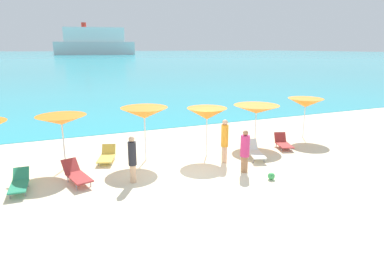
{
  "coord_description": "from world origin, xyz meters",
  "views": [
    {
      "loc": [
        -4.71,
        -11.07,
        4.77
      ],
      "look_at": [
        0.95,
        2.42,
        1.2
      ],
      "focal_mm": 30.97,
      "sensor_mm": 36.0,
      "label": 1
    }
  ],
  "objects_px": {
    "lounge_chair_3": "(19,182)",
    "cruise_ship": "(95,43)",
    "umbrella_4": "(256,109)",
    "lounge_chair_4": "(255,151)",
    "beachgoer_1": "(132,158)",
    "lounge_chair_1": "(76,174)",
    "beach_ball": "(271,176)",
    "umbrella_2": "(144,113)",
    "umbrella_5": "(306,103)",
    "lounge_chair_0": "(107,156)",
    "umbrella_3": "(207,114)",
    "beachgoer_2": "(245,150)",
    "lounge_chair_2": "(283,143)",
    "umbrella_1": "(61,120)",
    "beachgoer_0": "(225,140)"
  },
  "relations": [
    {
      "from": "lounge_chair_0",
      "to": "beach_ball",
      "type": "height_order",
      "value": "lounge_chair_0"
    },
    {
      "from": "umbrella_4",
      "to": "lounge_chair_0",
      "type": "relative_size",
      "value": 1.59
    },
    {
      "from": "beachgoer_2",
      "to": "beach_ball",
      "type": "xyz_separation_m",
      "value": [
        0.52,
        -1.06,
        -0.75
      ]
    },
    {
      "from": "beachgoer_2",
      "to": "umbrella_4",
      "type": "bearing_deg",
      "value": 131.88
    },
    {
      "from": "beachgoer_0",
      "to": "lounge_chair_1",
      "type": "bearing_deg",
      "value": 155.29
    },
    {
      "from": "umbrella_1",
      "to": "lounge_chair_4",
      "type": "bearing_deg",
      "value": -13.19
    },
    {
      "from": "beachgoer_2",
      "to": "beach_ball",
      "type": "distance_m",
      "value": 1.4
    },
    {
      "from": "lounge_chair_4",
      "to": "beach_ball",
      "type": "relative_size",
      "value": 6.61
    },
    {
      "from": "umbrella_5",
      "to": "lounge_chair_1",
      "type": "height_order",
      "value": "umbrella_5"
    },
    {
      "from": "umbrella_3",
      "to": "beachgoer_2",
      "type": "distance_m",
      "value": 2.65
    },
    {
      "from": "umbrella_4",
      "to": "umbrella_2",
      "type": "bearing_deg",
      "value": -177.42
    },
    {
      "from": "umbrella_4",
      "to": "lounge_chair_4",
      "type": "height_order",
      "value": "umbrella_4"
    },
    {
      "from": "umbrella_2",
      "to": "beachgoer_0",
      "type": "xyz_separation_m",
      "value": [
        3.0,
        -1.57,
        -1.08
      ]
    },
    {
      "from": "beachgoer_1",
      "to": "beachgoer_2",
      "type": "xyz_separation_m",
      "value": [
        4.26,
        -0.66,
        -0.05
      ]
    },
    {
      "from": "beachgoer_2",
      "to": "beachgoer_1",
      "type": "bearing_deg",
      "value": -107.82
    },
    {
      "from": "lounge_chair_2",
      "to": "beach_ball",
      "type": "relative_size",
      "value": 5.3
    },
    {
      "from": "umbrella_1",
      "to": "beach_ball",
      "type": "bearing_deg",
      "value": -30.95
    },
    {
      "from": "umbrella_1",
      "to": "umbrella_5",
      "type": "xyz_separation_m",
      "value": [
        12.03,
        -0.03,
        -0.08
      ]
    },
    {
      "from": "umbrella_2",
      "to": "umbrella_5",
      "type": "distance_m",
      "value": 8.79
    },
    {
      "from": "umbrella_5",
      "to": "beachgoer_1",
      "type": "relative_size",
      "value": 1.24
    },
    {
      "from": "umbrella_4",
      "to": "lounge_chair_1",
      "type": "xyz_separation_m",
      "value": [
        -8.67,
        -1.63,
        -1.48
      ]
    },
    {
      "from": "umbrella_1",
      "to": "beachgoer_0",
      "type": "distance_m",
      "value": 6.59
    },
    {
      "from": "umbrella_2",
      "to": "lounge_chair_2",
      "type": "height_order",
      "value": "umbrella_2"
    },
    {
      "from": "lounge_chair_2",
      "to": "beachgoer_2",
      "type": "height_order",
      "value": "beachgoer_2"
    },
    {
      "from": "lounge_chair_4",
      "to": "beachgoer_1",
      "type": "distance_m",
      "value": 5.67
    },
    {
      "from": "beachgoer_1",
      "to": "lounge_chair_0",
      "type": "bearing_deg",
      "value": -140.67
    },
    {
      "from": "lounge_chair_2",
      "to": "beachgoer_1",
      "type": "bearing_deg",
      "value": -152.21
    },
    {
      "from": "beachgoer_1",
      "to": "cruise_ship",
      "type": "bearing_deg",
      "value": -158.23
    },
    {
      "from": "umbrella_1",
      "to": "beachgoer_1",
      "type": "bearing_deg",
      "value": -48.3
    },
    {
      "from": "umbrella_2",
      "to": "beachgoer_2",
      "type": "bearing_deg",
      "value": -41.54
    },
    {
      "from": "umbrella_5",
      "to": "lounge_chair_2",
      "type": "distance_m",
      "value": 2.9
    },
    {
      "from": "lounge_chair_2",
      "to": "cruise_ship",
      "type": "bearing_deg",
      "value": 102.92
    },
    {
      "from": "umbrella_2",
      "to": "beachgoer_2",
      "type": "xyz_separation_m",
      "value": [
        3.21,
        -2.84,
        -1.21
      ]
    },
    {
      "from": "umbrella_3",
      "to": "beachgoer_1",
      "type": "bearing_deg",
      "value": -155.39
    },
    {
      "from": "umbrella_5",
      "to": "beachgoer_0",
      "type": "relative_size",
      "value": 1.15
    },
    {
      "from": "lounge_chair_1",
      "to": "beach_ball",
      "type": "bearing_deg",
      "value": -36.37
    },
    {
      "from": "beachgoer_1",
      "to": "lounge_chair_3",
      "type": "bearing_deg",
      "value": -73.8
    },
    {
      "from": "umbrella_1",
      "to": "lounge_chair_1",
      "type": "bearing_deg",
      "value": -79.47
    },
    {
      "from": "umbrella_4",
      "to": "lounge_chair_1",
      "type": "height_order",
      "value": "umbrella_4"
    },
    {
      "from": "umbrella_1",
      "to": "umbrella_5",
      "type": "relative_size",
      "value": 1.01
    },
    {
      "from": "lounge_chair_4",
      "to": "lounge_chair_1",
      "type": "bearing_deg",
      "value": -164.01
    },
    {
      "from": "umbrella_5",
      "to": "beach_ball",
      "type": "distance_m",
      "value": 6.78
    },
    {
      "from": "lounge_chair_4",
      "to": "beachgoer_2",
      "type": "xyz_separation_m",
      "value": [
        -1.34,
        -1.3,
        0.58
      ]
    },
    {
      "from": "umbrella_3",
      "to": "lounge_chair_3",
      "type": "xyz_separation_m",
      "value": [
        -7.48,
        -0.9,
        -1.65
      ]
    },
    {
      "from": "umbrella_2",
      "to": "lounge_chair_1",
      "type": "xyz_separation_m",
      "value": [
        -2.94,
        -1.37,
        -1.77
      ]
    },
    {
      "from": "umbrella_5",
      "to": "beach_ball",
      "type": "relative_size",
      "value": 8.07
    },
    {
      "from": "lounge_chair_1",
      "to": "lounge_chair_0",
      "type": "bearing_deg",
      "value": 38.35
    },
    {
      "from": "umbrella_4",
      "to": "lounge_chair_2",
      "type": "height_order",
      "value": "umbrella_4"
    },
    {
      "from": "umbrella_3",
      "to": "cruise_ship",
      "type": "distance_m",
      "value": 220.51
    },
    {
      "from": "lounge_chair_3",
      "to": "cruise_ship",
      "type": "height_order",
      "value": "cruise_ship"
    }
  ]
}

